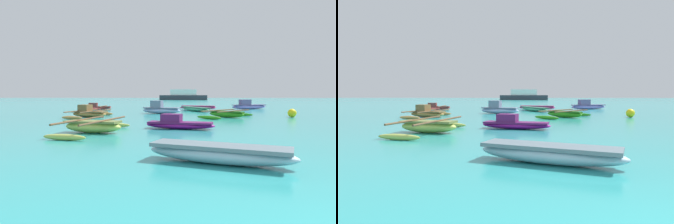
% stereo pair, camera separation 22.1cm
% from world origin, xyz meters
% --- Properties ---
extents(moored_boat_0, '(2.51, 4.07, 0.79)m').
position_xyz_m(moored_boat_0, '(-8.18, 16.97, 0.27)').
color(moored_boat_0, '#B78642').
rests_on(moored_boat_0, ground_plane).
extents(moored_boat_1, '(2.33, 4.24, 0.51)m').
position_xyz_m(moored_boat_1, '(-5.75, 9.31, 0.24)').
color(moored_boat_1, '#B4C453').
rests_on(moored_boat_1, ground_plane).
extents(moored_boat_2, '(3.52, 1.31, 0.37)m').
position_xyz_m(moored_boat_2, '(-0.57, 26.82, 0.21)').
color(moored_boat_2, '#E92F82').
rests_on(moored_boat_2, ground_plane).
extents(moored_boat_3, '(3.70, 1.85, 0.94)m').
position_xyz_m(moored_boat_3, '(4.33, 27.40, 0.33)').
color(moored_boat_3, '#A384E2').
rests_on(moored_boat_3, ground_plane).
extents(moored_boat_4, '(2.50, 3.64, 0.36)m').
position_xyz_m(moored_boat_4, '(-1.00, 23.76, 0.20)').
color(moored_boat_4, '#4CBD8C').
rests_on(moored_boat_4, ground_plane).
extents(moored_boat_5, '(2.81, 3.10, 0.63)m').
position_xyz_m(moored_boat_5, '(-10.29, 26.58, 0.21)').
color(moored_boat_5, '#AF403D').
rests_on(moored_boat_5, ground_plane).
extents(moored_boat_6, '(3.01, 1.40, 0.62)m').
position_xyz_m(moored_boat_6, '(-2.53, 10.68, 0.22)').
color(moored_boat_6, '#8C1582').
rests_on(moored_boat_6, ground_plane).
extents(moored_boat_7, '(3.18, 1.85, 0.39)m').
position_xyz_m(moored_boat_7, '(-1.74, 4.43, 0.22)').
color(moored_boat_7, '#99BCCE').
rests_on(moored_boat_7, ground_plane).
extents(moored_boat_8, '(3.87, 4.05, 0.46)m').
position_xyz_m(moored_boat_8, '(0.49, 16.99, 0.21)').
color(moored_boat_8, '#32961B').
rests_on(moored_boat_8, ground_plane).
extents(moored_boat_9, '(3.04, 1.56, 0.97)m').
position_xyz_m(moored_boat_9, '(-3.81, 20.50, 0.34)').
color(moored_boat_9, '#A6B5E8').
rests_on(moored_boat_9, ground_plane).
extents(mooring_buoy_1, '(0.53, 0.53, 0.53)m').
position_xyz_m(mooring_buoy_1, '(4.63, 17.18, 0.27)').
color(mooring_buoy_1, yellow).
rests_on(mooring_buoy_1, ground_plane).
extents(distant_ferry, '(12.26, 2.70, 2.70)m').
position_xyz_m(distant_ferry, '(-0.91, 76.18, 1.10)').
color(distant_ferry, '#2D333D').
rests_on(distant_ferry, ground_plane).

